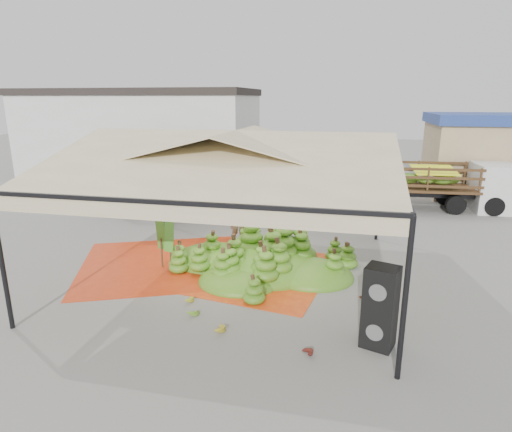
% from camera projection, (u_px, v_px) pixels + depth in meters
% --- Properties ---
extents(ground, '(90.00, 90.00, 0.00)m').
position_uv_depth(ground, '(238.00, 273.00, 12.22)').
color(ground, slate).
rests_on(ground, ground).
extents(canopy_tent, '(8.10, 8.10, 4.00)m').
position_uv_depth(canopy_tent, '(236.00, 158.00, 11.34)').
color(canopy_tent, black).
rests_on(canopy_tent, ground).
extents(building_white, '(14.30, 6.30, 5.40)m').
position_uv_depth(building_white, '(140.00, 134.00, 26.77)').
color(building_white, silver).
rests_on(building_white, ground).
extents(building_tan, '(6.30, 5.30, 4.10)m').
position_uv_depth(building_tan, '(492.00, 154.00, 21.82)').
color(building_tan, tan).
rests_on(building_tan, ground).
extents(tarp_left, '(6.07, 5.95, 0.01)m').
position_uv_depth(tarp_left, '(162.00, 263.00, 12.91)').
color(tarp_left, red).
rests_on(tarp_left, ground).
extents(tarp_right, '(4.74, 4.91, 0.01)m').
position_uv_depth(tarp_right, '(254.00, 271.00, 12.36)').
color(tarp_right, '#E55915').
rests_on(tarp_right, ground).
extents(banana_heap, '(6.12, 5.19, 1.23)m').
position_uv_depth(banana_heap, '(262.00, 249.00, 12.33)').
color(banana_heap, '#3E7E1A').
rests_on(banana_heap, ground).
extents(hand_yellow_a, '(0.51, 0.43, 0.22)m').
position_uv_depth(hand_yellow_a, '(216.00, 327.00, 9.11)').
color(hand_yellow_a, '#B39B23').
rests_on(hand_yellow_a, ground).
extents(hand_yellow_b, '(0.44, 0.36, 0.20)m').
position_uv_depth(hand_yellow_b, '(187.00, 298.00, 10.46)').
color(hand_yellow_b, gold).
rests_on(hand_yellow_b, ground).
extents(hand_red_a, '(0.50, 0.45, 0.19)m').
position_uv_depth(hand_red_a, '(361.00, 295.00, 10.64)').
color(hand_red_a, '#602A15').
rests_on(hand_red_a, ground).
extents(hand_red_b, '(0.52, 0.50, 0.19)m').
position_uv_depth(hand_red_b, '(305.00, 351.00, 8.25)').
color(hand_red_b, '#591C14').
rests_on(hand_red_b, ground).
extents(hand_green, '(0.53, 0.52, 0.19)m').
position_uv_depth(hand_green, '(192.00, 310.00, 9.86)').
color(hand_green, '#457317').
rests_on(hand_green, ground).
extents(hanging_bunches, '(1.74, 0.24, 0.20)m').
position_uv_depth(hanging_bunches, '(276.00, 193.00, 10.27)').
color(hanging_bunches, '#3C7919').
rests_on(hanging_bunches, ground).
extents(speaker_stack, '(0.75, 0.71, 1.70)m').
position_uv_depth(speaker_stack, '(380.00, 307.00, 8.40)').
color(speaker_stack, black).
rests_on(speaker_stack, ground).
extents(banana_leaves, '(0.96, 1.36, 3.70)m').
position_uv_depth(banana_leaves, '(171.00, 268.00, 12.55)').
color(banana_leaves, '#37741E').
rests_on(banana_leaves, ground).
extents(vendor, '(0.62, 0.46, 1.58)m').
position_uv_depth(vendor, '(238.00, 220.00, 14.66)').
color(vendor, gray).
rests_on(vendor, ground).
extents(truck_left, '(8.03, 5.18, 2.61)m').
position_uv_depth(truck_left, '(205.00, 171.00, 19.61)').
color(truck_left, '#4C2D19').
rests_on(truck_left, ground).
extents(truck_right, '(6.17, 2.44, 2.08)m').
position_uv_depth(truck_right, '(446.00, 181.00, 19.01)').
color(truck_right, '#4E361A').
rests_on(truck_right, ground).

